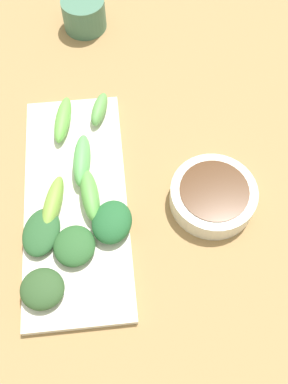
% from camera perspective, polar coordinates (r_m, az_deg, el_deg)
% --- Properties ---
extents(tabletop, '(2.10, 2.10, 0.02)m').
position_cam_1_polar(tabletop, '(0.62, -1.68, -3.38)').
color(tabletop, '#9D794B').
rests_on(tabletop, ground).
extents(sauce_bowl, '(0.12, 0.12, 0.03)m').
position_cam_1_polar(sauce_bowl, '(0.62, 8.91, -0.46)').
color(sauce_bowl, silver).
rests_on(sauce_bowl, tabletop).
extents(serving_plate, '(0.14, 0.35, 0.01)m').
position_cam_1_polar(serving_plate, '(0.63, -8.77, -1.11)').
color(serving_plate, silver).
rests_on(serving_plate, tabletop).
extents(broccoli_leafy_0, '(0.06, 0.07, 0.02)m').
position_cam_1_polar(broccoli_leafy_0, '(0.58, -8.99, -6.90)').
color(broccoli_leafy_0, '#2C5C2C').
rests_on(broccoli_leafy_0, serving_plate).
extents(broccoli_stalk_1, '(0.03, 0.08, 0.03)m').
position_cam_1_polar(broccoli_stalk_1, '(0.60, -6.99, -0.42)').
color(broccoli_stalk_1, '#5DA84A').
rests_on(broccoli_stalk_1, serving_plate).
extents(broccoli_stalk_2, '(0.04, 0.09, 0.02)m').
position_cam_1_polar(broccoli_stalk_2, '(0.68, -10.44, 9.20)').
color(broccoli_stalk_2, '#65B047').
rests_on(broccoli_stalk_2, serving_plate).
extents(broccoli_stalk_3, '(0.04, 0.06, 0.02)m').
position_cam_1_polar(broccoli_stalk_3, '(0.69, -5.78, 10.62)').
color(broccoli_stalk_3, '#60A250').
rests_on(broccoli_stalk_3, serving_plate).
extents(broccoli_leafy_4, '(0.06, 0.08, 0.02)m').
position_cam_1_polar(broccoli_leafy_4, '(0.60, -13.13, -5.07)').
color(broccoli_leafy_4, '#29572D').
rests_on(broccoli_leafy_4, serving_plate).
extents(broccoli_leafy_5, '(0.07, 0.08, 0.03)m').
position_cam_1_polar(broccoli_leafy_5, '(0.58, -4.17, -3.88)').
color(broccoli_leafy_5, '#225C2F').
rests_on(broccoli_leafy_5, serving_plate).
extents(broccoli_stalk_6, '(0.04, 0.09, 0.02)m').
position_cam_1_polar(broccoli_stalk_6, '(0.61, -11.70, -1.45)').
color(broccoli_stalk_6, '#7AA53E').
rests_on(broccoli_stalk_6, serving_plate).
extents(broccoli_stalk_7, '(0.03, 0.09, 0.03)m').
position_cam_1_polar(broccoli_stalk_7, '(0.63, -8.02, 4.11)').
color(broccoli_stalk_7, '#5BB059').
rests_on(broccoli_stalk_7, serving_plate).
extents(broccoli_leafy_8, '(0.07, 0.06, 0.02)m').
position_cam_1_polar(broccoli_leafy_8, '(0.57, -13.02, -12.11)').
color(broccoli_leafy_8, '#2E4F28').
rests_on(broccoli_leafy_8, serving_plate).
extents(tea_cup, '(0.08, 0.08, 0.05)m').
position_cam_1_polar(tea_cup, '(0.84, -7.77, 21.88)').
color(tea_cup, '#47765E').
rests_on(tea_cup, tabletop).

